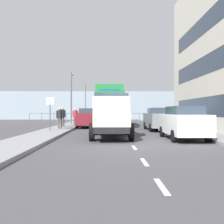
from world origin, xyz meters
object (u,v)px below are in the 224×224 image
Objects in this scene: pedestrian_couple_a at (60,116)px; car_navy_oppositeside_2 at (95,115)px; truck_vintage_cream at (111,117)px; street_sign at (50,108)px; car_teal_oppositeside_1 at (93,116)px; lamp_post_far at (86,98)px; car_grey_kerbside_1 at (159,119)px; pedestrian_in_dark_coat at (75,115)px; car_white_kerbside_near at (183,122)px; car_maroon_oppositeside_0 at (89,118)px; lamp_post_promenade at (71,92)px; pedestrian_near_railing at (63,115)px; lorry_cargo_green at (110,105)px.

car_navy_oppositeside_2 is at bearing -97.29° from pedestrian_couple_a.
truck_vintage_cream is 2.51× the size of street_sign.
car_teal_oppositeside_1 is 0.82× the size of lamp_post_far.
pedestrian_in_dark_coat is (7.03, -4.78, 0.20)m from car_grey_kerbside_1.
car_grey_kerbside_1 is at bearing 179.55° from pedestrian_couple_a.
pedestrian_in_dark_coat is 15.76m from lamp_post_far.
car_grey_kerbside_1 is 8.14m from street_sign.
street_sign is (7.87, -4.21, 0.79)m from car_white_kerbside_near.
car_navy_oppositeside_2 is (5.67, -15.15, -0.00)m from car_grey_kerbside_1.
car_maroon_oppositeside_0 is 0.82× the size of lamp_post_promenade.
lamp_post_far reaches higher than car_navy_oppositeside_2.
pedestrian_near_railing is at bearing 26.11° from car_maroon_oppositeside_0.
pedestrian_near_railing is (2.15, 7.07, 0.24)m from car_teal_oppositeside_1.
car_navy_oppositeside_2 is at bearing -97.36° from street_sign.
pedestrian_in_dark_coat reaches higher than car_grey_kerbside_1.
car_grey_kerbside_1 is 1.10× the size of car_navy_oppositeside_2.
car_teal_oppositeside_1 is 2.86× the size of pedestrian_in_dark_coat.
pedestrian_near_railing is at bearing 88.94° from lamp_post_far.
car_navy_oppositeside_2 is at bearing -84.63° from truck_vintage_cream.
lorry_cargo_green is 1.45× the size of lamp_post_far.
truck_vintage_cream is 1.02× the size of lamp_post_promenade.
pedestrian_in_dark_coat reaches higher than car_maroon_oppositeside_0.
lamp_post_far is at bearing -81.71° from truck_vintage_cream.
street_sign is at bearing 82.88° from pedestrian_in_dark_coat.
truck_vintage_cream is 14.31m from lamp_post_promenade.
lamp_post_promenade is (7.87, -14.12, 2.62)m from car_white_kerbside_near.
truck_vintage_cream reaches higher than pedestrian_in_dark_coat.
car_maroon_oppositeside_0 is at bearing 34.17° from lorry_cargo_green.
truck_vintage_cream is 6.78m from pedestrian_couple_a.
pedestrian_couple_a is 0.29× the size of lamp_post_promenade.
truck_vintage_cream is 3.37× the size of pedestrian_near_railing.
street_sign is (0.84, 6.71, 0.58)m from pedestrian_in_dark_coat.
lamp_post_far is (3.76, -25.84, 2.39)m from truck_vintage_cream.
pedestrian_near_railing is at bearing -47.64° from car_white_kerbside_near.
truck_vintage_cream is at bearing 102.17° from car_maroon_oppositeside_0.
car_white_kerbside_near is 9.80m from pedestrian_couple_a.
lorry_cargo_green reaches higher than car_grey_kerbside_1.
pedestrian_near_railing reaches higher than car_grey_kerbside_1.
pedestrian_couple_a is (7.60, -0.06, 0.20)m from car_grey_kerbside_1.
truck_vintage_cream is 10.81m from pedestrian_in_dark_coat.
car_white_kerbside_near is 0.93× the size of car_maroon_oppositeside_0.
car_maroon_oppositeside_0 is 11.65m from car_navy_oppositeside_2.
pedestrian_in_dark_coat is (3.31, -10.29, -0.08)m from truck_vintage_cream.
pedestrian_in_dark_coat is at bearing -72.16° from truck_vintage_cream.
car_teal_oppositeside_1 is (5.67, -15.64, 0.00)m from car_white_kerbside_near.
street_sign is at bearing -28.11° from car_white_kerbside_near.
lamp_post_promenade is at bearing -75.36° from pedestrian_in_dark_coat.
lorry_cargo_green is 1.84× the size of car_grey_kerbside_1.
street_sign is at bearing 82.64° from car_navy_oppositeside_2.
truck_vintage_cream is 3.79m from car_white_kerbside_near.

